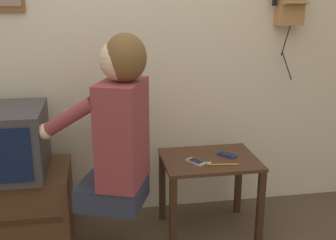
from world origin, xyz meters
The scene contains 8 objects.
wall_back centered at (0.00, 1.27, 1.27)m, with size 6.80×0.05×2.55m.
side_table centered at (0.55, 0.86, 0.42)m, with size 0.60×0.47×0.52m.
person centered at (-0.03, 0.70, 0.83)m, with size 0.63×0.53×0.99m.
tv_stand centered at (-0.71, 0.92, 0.25)m, with size 0.75×0.47×0.49m.
television centered at (-0.70, 0.90, 0.69)m, with size 0.50×0.51×0.39m.
cell_phone_held centered at (0.44, 0.80, 0.52)m, with size 0.12×0.14×0.01m.
cell_phone_spare centered at (0.67, 0.88, 0.52)m, with size 0.12×0.14×0.01m.
toothbrush centered at (0.58, 0.73, 0.53)m, with size 0.19×0.04×0.02m.
Camera 1 is at (-0.14, -1.55, 1.52)m, focal length 45.00 mm.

